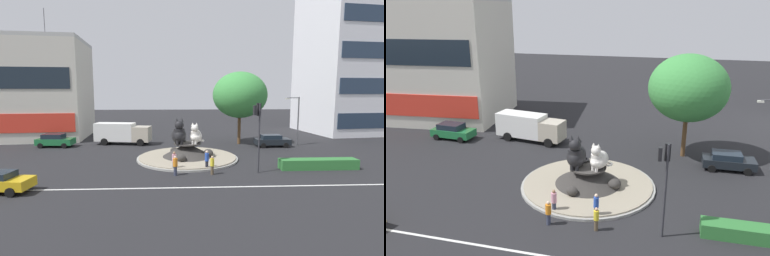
# 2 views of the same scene
# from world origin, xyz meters

# --- Properties ---
(ground_plane) EXTENTS (160.00, 160.00, 0.00)m
(ground_plane) POSITION_xyz_m (0.00, 0.00, 0.00)
(ground_plane) COLOR black
(lane_centreline) EXTENTS (112.00, 0.20, 0.01)m
(lane_centreline) POSITION_xyz_m (0.00, -8.96, 0.00)
(lane_centreline) COLOR silver
(lane_centreline) RESTS_ON ground
(roundabout_island) EXTENTS (10.24, 10.24, 1.66)m
(roundabout_island) POSITION_xyz_m (0.01, -0.01, 0.61)
(roundabout_island) COLOR gray
(roundabout_island) RESTS_ON ground
(cat_statue_black) EXTENTS (1.64, 2.67, 2.63)m
(cat_statue_black) POSITION_xyz_m (-0.85, -0.26, 2.62)
(cat_statue_black) COLOR black
(cat_statue_black) RESTS_ON roundabout_island
(cat_statue_white) EXTENTS (1.89, 2.18, 2.13)m
(cat_statue_white) POSITION_xyz_m (0.85, -0.18, 2.43)
(cat_statue_white) COLOR silver
(cat_statue_white) RESTS_ON roundabout_island
(traffic_light_mast) EXTENTS (0.71, 0.62, 5.88)m
(traffic_light_mast) POSITION_xyz_m (5.73, -5.34, 4.27)
(traffic_light_mast) COLOR #2D2D33
(traffic_light_mast) RESTS_ON ground
(shophouse_block) EXTENTS (21.21, 13.94, 18.14)m
(shophouse_block) POSITION_xyz_m (-24.69, 14.86, 7.14)
(shophouse_block) COLOR beige
(shophouse_block) RESTS_ON ground
(office_tower) EXTENTS (19.48, 14.81, 25.36)m
(office_tower) POSITION_xyz_m (29.83, 18.98, 12.68)
(office_tower) COLOR silver
(office_tower) RESTS_ON ground
(clipped_hedge_strip) EXTENTS (6.90, 1.20, 0.90)m
(clipped_hedge_strip) POSITION_xyz_m (11.50, -4.44, 0.45)
(clipped_hedge_strip) COLOR #2D7033
(clipped_hedge_strip) RESTS_ON ground
(broadleaf_tree_behind_island) EXTENTS (6.98, 6.98, 9.36)m
(broadleaf_tree_behind_island) POSITION_xyz_m (7.06, 8.29, 6.38)
(broadleaf_tree_behind_island) COLOR brown
(broadleaf_tree_behind_island) RESTS_ON ground
(streetlight_arm) EXTENTS (1.97, 0.60, 6.15)m
(streetlight_arm) POSITION_xyz_m (14.04, 6.80, 3.62)
(streetlight_arm) COLOR #4C4C51
(streetlight_arm) RESTS_ON ground
(pedestrian_pink_shirt) EXTENTS (0.37, 0.37, 1.70)m
(pedestrian_pink_shirt) POSITION_xyz_m (-1.29, -4.41, 0.89)
(pedestrian_pink_shirt) COLOR #33384C
(pedestrian_pink_shirt) RESTS_ON ground
(pedestrian_blue_shirt) EXTENTS (0.34, 0.34, 1.74)m
(pedestrian_blue_shirt) POSITION_xyz_m (1.55, -4.34, 0.92)
(pedestrian_blue_shirt) COLOR black
(pedestrian_blue_shirt) RESTS_ON ground
(pedestrian_orange_shirt) EXTENTS (0.38, 0.38, 1.64)m
(pedestrian_orange_shirt) POSITION_xyz_m (-1.19, -5.85, 0.86)
(pedestrian_orange_shirt) COLOR #33384C
(pedestrian_orange_shirt) RESTS_ON ground
(pedestrian_yellow_shirt) EXTENTS (0.33, 0.33, 1.57)m
(pedestrian_yellow_shirt) POSITION_xyz_m (1.86, -5.76, 0.83)
(pedestrian_yellow_shirt) COLOR brown
(pedestrian_yellow_shirt) RESTS_ON ground
(hatchback_near_shophouse) EXTENTS (4.45, 2.31, 1.64)m
(hatchback_near_shophouse) POSITION_xyz_m (-16.14, 7.24, 0.85)
(hatchback_near_shophouse) COLOR #1E6B38
(hatchback_near_shophouse) RESTS_ON ground
(parked_car_right) EXTENTS (4.28, 2.10, 1.52)m
(parked_car_right) POSITION_xyz_m (10.72, 6.05, 0.80)
(parked_car_right) COLOR black
(parked_car_right) RESTS_ON ground
(delivery_box_truck) EXTENTS (7.37, 3.26, 2.76)m
(delivery_box_truck) POSITION_xyz_m (-8.18, 8.75, 1.52)
(delivery_box_truck) COLOR #B7AD99
(delivery_box_truck) RESTS_ON ground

